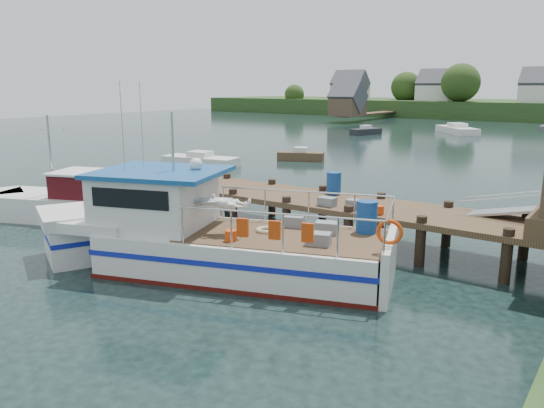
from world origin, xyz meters
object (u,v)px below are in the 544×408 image
Objects in this scene: moored_d at (457,130)px; moored_e at (366,131)px; lobster_boat at (200,237)px; moored_a at (200,160)px; work_boat at (64,203)px; moored_rowboat at (301,156)px; dock at (504,196)px.

moored_e is (-8.04, -7.57, -0.05)m from moored_d.
lobster_boat reaches higher than moored_d.
lobster_boat is 52.72m from moored_d.
moored_d reaches higher than moored_a.
lobster_boat reaches higher than work_boat.
moored_e is at bearing 77.99° from work_boat.
moored_rowboat is at bearing 72.94° from work_boat.
dock is at bearing -36.24° from moored_rowboat.
lobster_boat reaches higher than dock.
moored_d is 1.71× the size of moored_e.
moored_d is 11.05m from moored_e.
work_boat is at bearing -101.27° from moored_d.
work_boat is 1.15× the size of moored_d.
work_boat is (-8.99, 1.29, -0.34)m from lobster_boat.
work_boat reaches higher than moored_a.
dock is 1.44× the size of lobster_boat.
moored_rowboat is (-1.46, 20.85, -0.32)m from work_boat.
moored_e is (-5.43, 22.41, 0.03)m from moored_rowboat.
moored_e reaches higher than moored_a.
moored_rowboat is 7.66m from moored_a.
moored_rowboat is at bearing 136.91° from dock.
moored_d is at bearing 79.59° from lobster_boat.
lobster_boat is (-7.38, -5.47, -1.22)m from dock.
moored_a is at bearing -117.66° from moored_rowboat.
moored_a is (-22.17, 10.37, -1.87)m from dock.
moored_d is at bearing 67.65° from work_boat.
moored_rowboat is at bearing -104.94° from moored_d.
dock is 49.12m from moored_d.
work_boat is at bearing -165.70° from dock.
moored_e reaches higher than moored_rowboat.
moored_rowboat is 30.10m from moored_d.
lobster_boat is 21.68m from moored_a.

